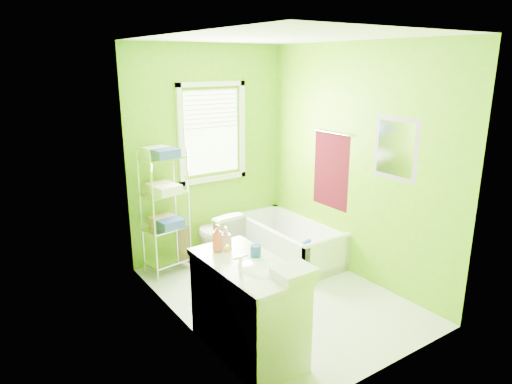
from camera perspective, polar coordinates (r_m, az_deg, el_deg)
ground at (r=4.97m, az=2.69°, el=-12.70°), size 2.90×2.90×0.00m
room_envelope at (r=4.44m, az=2.95°, el=5.08°), size 2.14×2.94×2.62m
window at (r=5.64m, az=-5.50°, el=8.05°), size 0.92×0.05×1.22m
door at (r=3.26m, az=-1.19°, el=-9.18°), size 0.09×0.80×2.00m
right_wall_decor at (r=5.16m, az=12.26°, el=3.70°), size 0.04×1.48×1.17m
bathtub at (r=5.79m, az=4.23°, el=-6.76°), size 0.68×1.46×0.47m
toilet at (r=5.55m, az=-4.83°, el=-5.62°), size 0.42×0.70×0.70m
vanity at (r=3.92m, az=-0.99°, el=-13.87°), size 0.58×1.09×1.06m
wire_shelf_unit at (r=5.26m, az=-11.27°, el=-0.79°), size 0.53×0.44×1.48m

